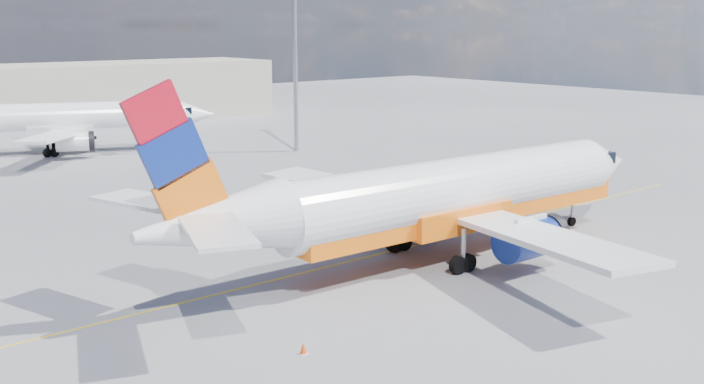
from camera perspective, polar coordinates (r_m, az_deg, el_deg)
ground at (r=41.78m, az=1.55°, el=-6.23°), size 240.00×240.00×0.00m
taxi_line at (r=43.95m, az=-1.05°, el=-5.28°), size 70.00×0.15×0.01m
terminal_main at (r=109.63m, az=-23.38°, el=6.32°), size 70.00×14.00×8.00m
main_jet at (r=44.50m, az=6.70°, el=-0.29°), size 36.15×28.58×10.96m
second_jet at (r=86.89m, az=-20.47°, el=4.86°), size 32.62×24.58×10.04m
gse_tug at (r=57.85m, az=9.50°, el=-0.25°), size 2.88×1.90×1.98m
traffic_cone at (r=32.52m, az=-3.56°, el=-11.29°), size 0.34×0.34×0.48m
floodlight_mast at (r=82.29m, az=-4.19°, el=11.99°), size 1.59×1.59×21.75m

